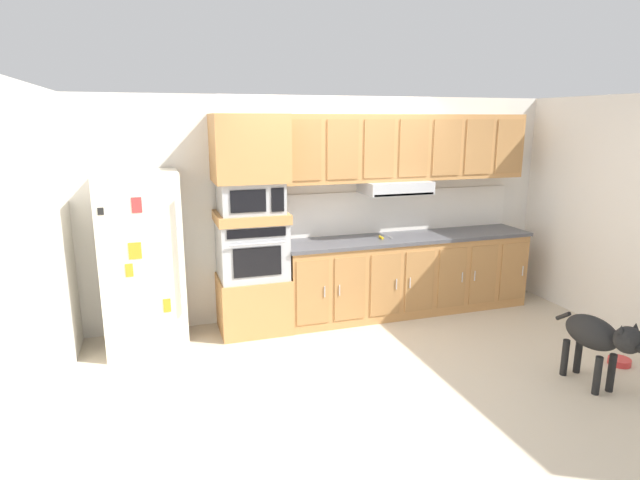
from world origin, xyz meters
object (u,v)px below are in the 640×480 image
dog (598,337)px  built_in_oven (252,249)px  refrigerator (143,261)px  screwdriver (382,237)px  microwave (250,197)px  dog_food_bowl (619,361)px

dog → built_in_oven: bearing=-131.2°
refrigerator → dog: bearing=-29.9°
screwdriver → refrigerator: bearing=-179.1°
screwdriver → dog: screwdriver is taller
screwdriver → dog: (1.04, -2.12, -0.47)m
microwave → screwdriver: bearing=-1.1°
microwave → built_in_oven: bearing=179.2°
built_in_oven → dog: built_in_oven is taller
microwave → dog: microwave is taller
microwave → dog: 3.46m
screwdriver → dog: 2.41m
built_in_oven → dog_food_bowl: 3.73m
built_in_oven → microwave: bearing=-0.8°
refrigerator → dog_food_bowl: size_ratio=8.80×
dog → dog_food_bowl: bearing=112.9°
refrigerator → built_in_oven: refrigerator is taller
microwave → dog_food_bowl: microwave is taller
screwdriver → built_in_oven: bearing=178.9°
built_in_oven → dog: 3.35m
built_in_oven → screwdriver: size_ratio=5.20×
screwdriver → dog_food_bowl: bearing=-49.3°
refrigerator → screwdriver: size_ratio=13.07×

